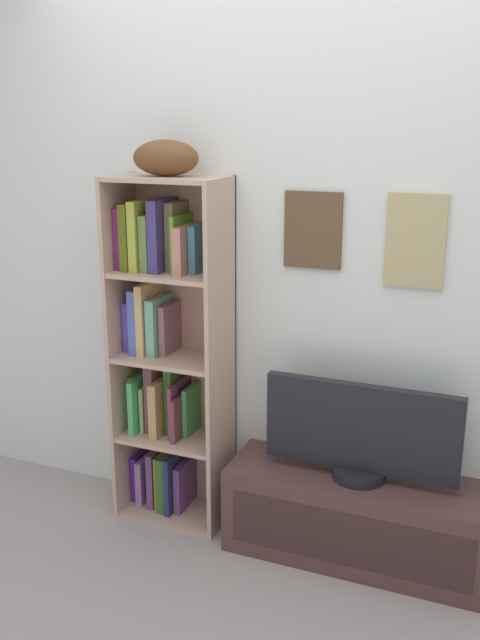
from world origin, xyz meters
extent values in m
cube|color=silver|center=(0.00, 1.13, 1.26)|extent=(4.80, 0.06, 2.52)
cube|color=brown|center=(0.04, 1.09, 1.38)|extent=(0.24, 0.02, 0.32)
cube|color=#C1BC95|center=(0.04, 1.09, 1.38)|extent=(0.19, 0.01, 0.27)
cube|color=tan|center=(0.46, 1.09, 1.36)|extent=(0.23, 0.02, 0.37)
cube|color=#CDAA8B|center=(0.46, 1.09, 1.36)|extent=(0.18, 0.01, 0.32)
cube|color=tan|center=(-0.80, 0.95, 0.80)|extent=(0.02, 0.30, 1.59)
cube|color=tan|center=(-0.31, 0.95, 0.80)|extent=(0.02, 0.30, 1.59)
cube|color=tan|center=(-0.56, 1.10, 0.80)|extent=(0.51, 0.01, 1.59)
cube|color=tan|center=(-0.56, 0.95, 0.01)|extent=(0.47, 0.29, 0.02)
cube|color=tan|center=(-0.56, 0.95, 0.40)|extent=(0.47, 0.29, 0.02)
cube|color=tan|center=(-0.56, 0.95, 0.79)|extent=(0.47, 0.29, 0.02)
cube|color=tan|center=(-0.56, 0.95, 1.17)|extent=(0.47, 0.29, 0.02)
cube|color=tan|center=(-0.56, 0.95, 1.58)|extent=(0.47, 0.29, 0.02)
cube|color=#511D9F|center=(-0.77, 1.01, 0.14)|extent=(0.03, 0.17, 0.23)
cube|color=#9565A0|center=(-0.73, 0.99, 0.13)|extent=(0.03, 0.20, 0.23)
cube|color=navy|center=(-0.70, 1.01, 0.15)|extent=(0.02, 0.16, 0.26)
cube|color=#643D64|center=(-0.67, 0.99, 0.16)|extent=(0.03, 0.20, 0.28)
cube|color=#AA811E|center=(-0.64, 0.99, 0.15)|extent=(0.02, 0.19, 0.27)
cube|color=#2E5F25|center=(-0.60, 0.98, 0.16)|extent=(0.04, 0.22, 0.28)
cube|color=#222A4C|center=(-0.56, 0.98, 0.16)|extent=(0.03, 0.23, 0.29)
cube|color=#623B73|center=(-0.53, 0.99, 0.14)|extent=(0.03, 0.19, 0.23)
cube|color=#4EA126|center=(-0.77, 1.01, 0.53)|extent=(0.03, 0.16, 0.25)
cube|color=#43AA5C|center=(-0.73, 0.97, 0.54)|extent=(0.03, 0.23, 0.26)
cube|color=#90AE6E|center=(-0.70, 1.00, 0.52)|extent=(0.02, 0.19, 0.22)
cube|color=brown|center=(-0.67, 1.00, 0.57)|extent=(0.04, 0.18, 0.33)
cube|color=tan|center=(-0.62, 0.97, 0.54)|extent=(0.04, 0.23, 0.26)
cube|color=#335E1D|center=(-0.58, 1.01, 0.56)|extent=(0.04, 0.16, 0.31)
cube|color=#723460|center=(-0.54, 0.99, 0.54)|extent=(0.02, 0.21, 0.26)
cube|color=brown|center=(-0.52, 0.97, 0.51)|extent=(0.02, 0.23, 0.20)
cube|color=#449548|center=(-0.49, 1.01, 0.52)|extent=(0.02, 0.16, 0.23)
cube|color=#5F42BB|center=(-0.77, 1.00, 0.91)|extent=(0.04, 0.18, 0.23)
cube|color=#4E5DAC|center=(-0.72, 0.98, 0.94)|extent=(0.04, 0.21, 0.30)
cube|color=tan|center=(-0.68, 0.98, 0.96)|extent=(0.03, 0.22, 0.32)
cube|color=#69A687|center=(-0.63, 0.99, 0.93)|extent=(0.04, 0.21, 0.26)
cube|color=#895466|center=(-0.59, 1.00, 0.91)|extent=(0.03, 0.17, 0.23)
cube|color=#701C61|center=(-0.77, 0.98, 1.32)|extent=(0.03, 0.21, 0.27)
cube|color=#525514|center=(-0.73, 0.97, 1.33)|extent=(0.04, 0.23, 0.29)
cube|color=#9DA434|center=(-0.69, 0.97, 1.33)|extent=(0.04, 0.23, 0.30)
cube|color=#5A753A|center=(-0.64, 0.98, 1.31)|extent=(0.04, 0.22, 0.25)
cube|color=#3E326D|center=(-0.59, 0.98, 1.34)|extent=(0.04, 0.22, 0.31)
cube|color=brown|center=(-0.55, 1.01, 1.33)|extent=(0.04, 0.16, 0.30)
cube|color=#589520|center=(-0.51, 0.99, 1.31)|extent=(0.02, 0.20, 0.25)
cube|color=tan|center=(-0.48, 0.98, 1.28)|extent=(0.04, 0.22, 0.20)
cube|color=teal|center=(-0.44, 1.01, 1.28)|extent=(0.03, 0.16, 0.20)
ellipsoid|color=brown|center=(-0.56, 0.95, 1.67)|extent=(0.30, 0.18, 0.15)
cube|color=#4D312D|center=(0.32, 0.92, 0.19)|extent=(1.10, 0.35, 0.38)
cube|color=#372320|center=(0.32, 0.75, 0.19)|extent=(0.99, 0.01, 0.24)
cylinder|color=black|center=(0.32, 0.92, 0.40)|extent=(0.22, 0.22, 0.04)
cube|color=black|center=(0.32, 0.92, 0.61)|extent=(0.80, 0.04, 0.37)
cube|color=#283740|center=(0.32, 0.91, 0.61)|extent=(0.76, 0.01, 0.33)
camera|label=1|loc=(0.83, -1.66, 1.80)|focal=38.74mm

